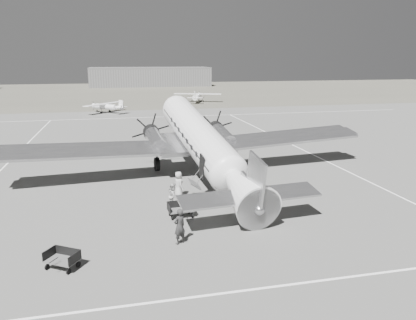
% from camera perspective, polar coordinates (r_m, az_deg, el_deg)
% --- Properties ---
extents(ground, '(260.00, 260.00, 0.00)m').
position_cam_1_polar(ground, '(31.33, 2.01, -3.93)').
color(ground, '#61615E').
rests_on(ground, ground).
extents(taxi_line_near, '(60.00, 0.15, 0.01)m').
position_cam_1_polar(taxi_line_near, '(19.28, 13.17, -16.49)').
color(taxi_line_near, white).
rests_on(taxi_line_near, ground).
extents(taxi_line_right, '(0.15, 80.00, 0.01)m').
position_cam_1_polar(taxi_line_right, '(36.19, 20.72, -2.36)').
color(taxi_line_right, white).
rests_on(taxi_line_right, ground).
extents(taxi_line_left, '(0.15, 60.00, 0.01)m').
position_cam_1_polar(taxi_line_left, '(41.28, -26.91, -1.03)').
color(taxi_line_left, white).
rests_on(taxi_line_left, ground).
extents(taxi_line_horizon, '(90.00, 0.15, 0.01)m').
position_cam_1_polar(taxi_line_horizon, '(69.88, -6.45, 6.05)').
color(taxi_line_horizon, white).
rests_on(taxi_line_horizon, ground).
extents(grass_infield, '(260.00, 90.00, 0.01)m').
position_cam_1_polar(grass_infield, '(124.40, -9.40, 9.46)').
color(grass_infield, '#59564B').
rests_on(grass_infield, ground).
extents(hangar_main, '(42.00, 14.00, 6.60)m').
position_cam_1_polar(hangar_main, '(149.46, -8.14, 11.52)').
color(hangar_main, slate).
rests_on(hangar_main, ground).
extents(dc3_airliner, '(33.92, 25.09, 6.09)m').
position_cam_1_polar(dc3_airliner, '(32.47, -0.79, 2.29)').
color(dc3_airliner, '#B8B8BB').
rests_on(dc3_airliner, ground).
extents(light_plane_left, '(11.96, 12.12, 1.96)m').
position_cam_1_polar(light_plane_left, '(76.71, -14.15, 7.16)').
color(light_plane_left, white).
rests_on(light_plane_left, ground).
extents(light_plane_right, '(13.09, 11.82, 2.25)m').
position_cam_1_polar(light_plane_right, '(92.84, -1.51, 8.81)').
color(light_plane_right, white).
rests_on(light_plane_right, ground).
extents(baggage_cart_near, '(1.76, 1.30, 0.94)m').
position_cam_1_polar(baggage_cart_near, '(25.68, -3.87, -6.98)').
color(baggage_cart_near, '#555555').
rests_on(baggage_cart_near, ground).
extents(baggage_cart_far, '(1.95, 1.81, 0.90)m').
position_cam_1_polar(baggage_cart_far, '(20.90, -19.81, -13.06)').
color(baggage_cart_far, '#555555').
rests_on(baggage_cart_far, ground).
extents(ground_crew, '(0.86, 0.77, 1.98)m').
position_cam_1_polar(ground_crew, '(21.96, -4.02, -9.29)').
color(ground_crew, '#2A2A2A').
rests_on(ground_crew, ground).
extents(ramp_agent, '(0.86, 0.98, 1.72)m').
position_cam_1_polar(ramp_agent, '(27.03, -4.91, -5.03)').
color(ramp_agent, '#AAAAA8').
rests_on(ramp_agent, ground).
extents(passenger, '(0.84, 1.06, 1.88)m').
position_cam_1_polar(passenger, '(29.11, -4.16, -3.43)').
color(passenger, '#AEADAB').
rests_on(passenger, ground).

